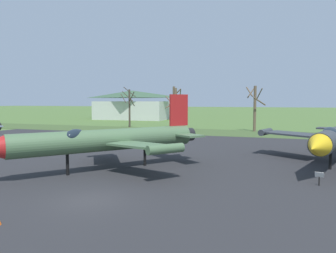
# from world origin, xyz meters

# --- Properties ---
(ground_plane) EXTENTS (600.00, 600.00, 0.00)m
(ground_plane) POSITION_xyz_m (0.00, 0.00, 0.00)
(ground_plane) COLOR #4C6B33
(asphalt_apron) EXTENTS (79.35, 44.36, 0.05)m
(asphalt_apron) POSITION_xyz_m (0.00, 13.31, 0.03)
(asphalt_apron) COLOR #28282B
(asphalt_apron) RESTS_ON ground
(grass_verge_strip) EXTENTS (139.35, 12.00, 0.06)m
(grass_verge_strip) POSITION_xyz_m (0.00, 41.49, 0.03)
(grass_verge_strip) COLOR #3E552A
(grass_verge_strip) RESTS_ON ground
(info_placard_front_right) EXTENTS (0.57, 0.30, 0.95)m
(info_placard_front_right) POSITION_xyz_m (12.19, 7.75, 0.59)
(info_placard_front_right) COLOR black
(info_placard_front_right) RESTS_ON ground
(jet_fighter_rear_center) EXTENTS (13.18, 15.77, 6.11)m
(jet_fighter_rear_center) POSITION_xyz_m (-3.22, 7.20, 2.50)
(jet_fighter_rear_center) COLOR #4C6B47
(jet_fighter_rear_center) RESTS_ON ground
(bare_tree_far_left) EXTENTS (3.71, 2.99, 8.46)m
(bare_tree_far_left) POSITION_xyz_m (-20.75, 46.91, 4.50)
(bare_tree_far_left) COLOR #42382D
(bare_tree_far_left) RESTS_ON ground
(bare_tree_left_of_center) EXTENTS (3.61, 3.60, 8.60)m
(bare_tree_left_of_center) POSITION_xyz_m (-12.17, 50.69, 4.54)
(bare_tree_left_of_center) COLOR brown
(bare_tree_left_of_center) RESTS_ON ground
(bare_tree_center) EXTENTS (3.09, 2.96, 8.06)m
(bare_tree_center) POSITION_xyz_m (-10.42, 46.15, 4.29)
(bare_tree_center) COLOR brown
(bare_tree_center) RESTS_ON ground
(bare_tree_right_of_center) EXTENTS (3.60, 3.35, 8.26)m
(bare_tree_right_of_center) POSITION_xyz_m (4.85, 45.81, 4.62)
(bare_tree_right_of_center) COLOR brown
(bare_tree_right_of_center) RESTS_ON ground
(visitor_building) EXTENTS (22.62, 12.01, 8.71)m
(visitor_building) POSITION_xyz_m (-33.54, 74.50, 4.22)
(visitor_building) COLOR beige
(visitor_building) RESTS_ON ground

